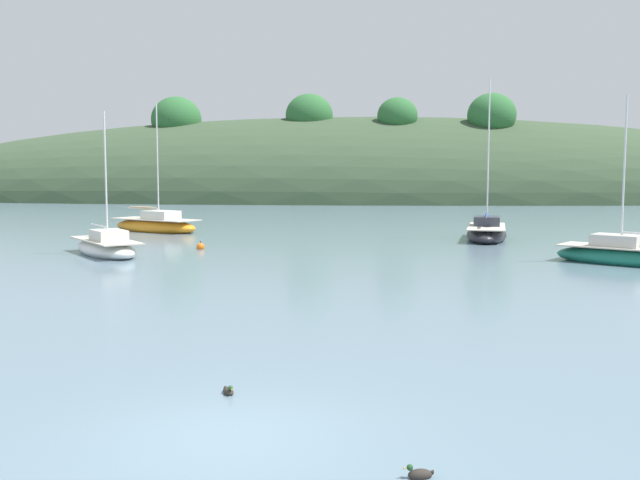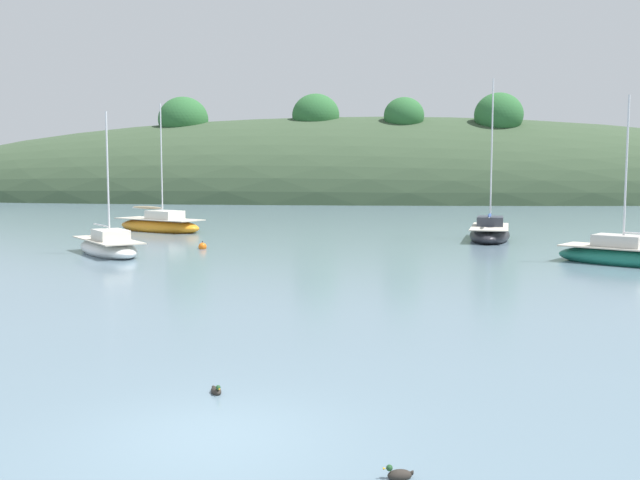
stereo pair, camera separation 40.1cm
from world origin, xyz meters
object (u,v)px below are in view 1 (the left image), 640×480
object	(u,v)px
sailboat_yellow_far	(106,247)
sailboat_black_sloop	(487,233)
mooring_buoy_inner	(200,247)
duck_trailing	(228,391)
duck_lead	(420,474)
sailboat_teal_outer	(627,256)
sailboat_white_near	(156,225)

from	to	relation	value
sailboat_yellow_far	sailboat_black_sloop	xyz separation A→B (m)	(20.37, 9.42, 0.05)
mooring_buoy_inner	duck_trailing	bearing A→B (deg)	-75.27
sailboat_yellow_far	duck_lead	xyz separation A→B (m)	(13.94, -25.23, -0.33)
sailboat_yellow_far	duck_lead	bearing A→B (deg)	-61.09
mooring_buoy_inner	duck_lead	xyz separation A→B (m)	(9.83, -28.16, -0.07)
sailboat_yellow_far	mooring_buoy_inner	bearing A→B (deg)	35.53
sailboat_teal_outer	duck_trailing	world-z (taller)	sailboat_teal_outer
sailboat_white_near	sailboat_yellow_far	bearing A→B (deg)	-82.94
sailboat_black_sloop	duck_lead	size ratio (longest dim) A/B	23.59
sailboat_teal_outer	mooring_buoy_inner	size ratio (longest dim) A/B	14.42
sailboat_black_sloop	duck_lead	xyz separation A→B (m)	(-6.43, -34.65, -0.37)
duck_trailing	duck_lead	bearing A→B (deg)	-45.97
sailboat_yellow_far	sailboat_teal_outer	size ratio (longest dim) A/B	0.94
sailboat_yellow_far	sailboat_black_sloop	distance (m)	22.44
sailboat_white_near	sailboat_black_sloop	distance (m)	22.55
sailboat_teal_outer	mooring_buoy_inner	distance (m)	21.28
sailboat_teal_outer	sailboat_black_sloop	world-z (taller)	sailboat_black_sloop
sailboat_teal_outer	duck_lead	xyz separation A→B (m)	(-10.89, -23.35, -0.34)
sailboat_white_near	mooring_buoy_inner	world-z (taller)	sailboat_white_near
sailboat_black_sloop	duck_lead	distance (m)	35.24
mooring_buoy_inner	duck_trailing	xyz separation A→B (m)	(6.50, -24.71, -0.07)
sailboat_white_near	duck_lead	distance (m)	42.18
sailboat_white_near	duck_trailing	xyz separation A→B (m)	(12.32, -35.71, -0.39)
sailboat_black_sloop	duck_lead	world-z (taller)	sailboat_black_sloop
sailboat_teal_outer	duck_trailing	distance (m)	24.46
sailboat_black_sloop	duck_trailing	distance (m)	32.69
sailboat_white_near	duck_trailing	distance (m)	37.78
sailboat_white_near	duck_lead	size ratio (longest dim) A/B	21.42
sailboat_yellow_far	sailboat_teal_outer	xyz separation A→B (m)	(24.83, -1.88, 0.01)
duck_trailing	duck_lead	size ratio (longest dim) A/B	0.95
sailboat_teal_outer	duck_lead	world-z (taller)	sailboat_teal_outer
sailboat_white_near	sailboat_teal_outer	distance (m)	30.90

